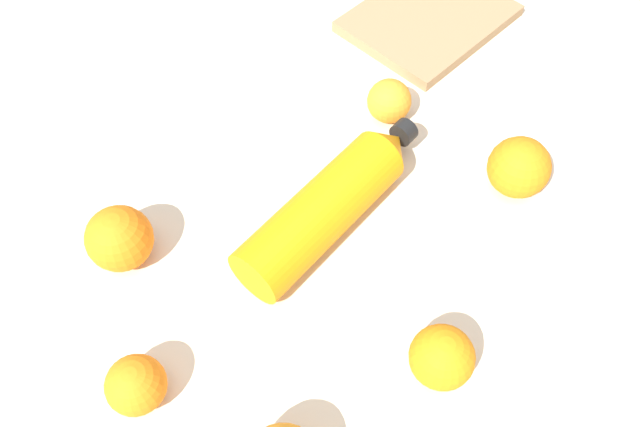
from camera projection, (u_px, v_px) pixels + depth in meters
ground_plane at (304, 267)px, 0.76m from camera, size 2.40×2.40×0.00m
water_bottle at (332, 202)px, 0.77m from camera, size 0.30×0.13×0.07m
orange_0 at (442, 357)px, 0.66m from camera, size 0.07×0.07×0.07m
orange_1 at (389, 101)px, 0.87m from camera, size 0.06×0.06×0.06m
orange_2 at (136, 385)px, 0.65m from camera, size 0.06×0.06×0.06m
orange_4 at (119, 238)px, 0.74m from camera, size 0.08×0.08×0.08m
orange_5 at (519, 167)px, 0.80m from camera, size 0.08×0.08×0.08m
cutting_board at (429, 19)px, 1.00m from camera, size 0.27×0.22×0.02m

